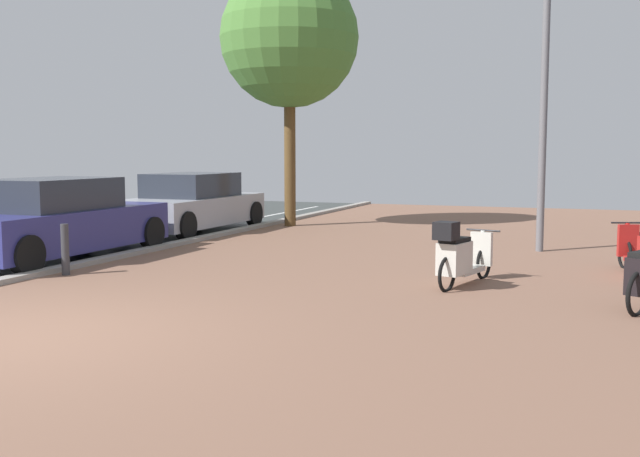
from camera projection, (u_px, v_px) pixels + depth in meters
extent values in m
cube|color=brown|center=(493.00, 397.00, 5.71)|extent=(14.40, 40.00, 0.05)
torus|color=black|center=(638.00, 294.00, 8.44)|extent=(0.29, 0.51, 0.54)
torus|color=black|center=(447.00, 275.00, 9.92)|extent=(0.17, 0.49, 0.50)
torus|color=black|center=(484.00, 263.00, 10.95)|extent=(0.17, 0.49, 0.50)
cube|color=silver|center=(466.00, 270.00, 10.43)|extent=(0.44, 0.75, 0.08)
cube|color=silver|center=(454.00, 258.00, 10.08)|extent=(0.43, 0.61, 0.44)
cube|color=black|center=(455.00, 240.00, 10.06)|extent=(0.37, 0.55, 0.06)
cylinder|color=silver|center=(483.00, 247.00, 10.90)|extent=(0.10, 0.13, 0.50)
cube|color=silver|center=(481.00, 249.00, 10.84)|extent=(0.33, 0.16, 0.49)
cylinder|color=black|center=(483.00, 230.00, 10.86)|extent=(0.51, 0.15, 0.03)
cube|color=black|center=(446.00, 231.00, 9.81)|extent=(0.34, 0.34, 0.24)
torus|color=black|center=(625.00, 254.00, 11.85)|extent=(0.23, 0.50, 0.52)
cylinder|color=#B3201E|center=(626.00, 238.00, 11.80)|extent=(0.11, 0.14, 0.52)
cube|color=#B3201E|center=(628.00, 240.00, 11.73)|extent=(0.33, 0.19, 0.51)
cylinder|color=black|center=(627.00, 223.00, 11.75)|extent=(0.50, 0.21, 0.03)
cube|color=navy|center=(57.00, 229.00, 13.00)|extent=(1.78, 4.37, 0.70)
cube|color=#282D38|center=(51.00, 194.00, 12.82)|extent=(1.49, 2.21, 0.54)
cylinder|color=black|center=(80.00, 230.00, 14.87)|extent=(0.20, 0.62, 0.62)
cylinder|color=black|center=(152.00, 233.00, 14.26)|extent=(0.20, 0.62, 0.62)
cylinder|color=black|center=(27.00, 255.00, 11.17)|extent=(0.20, 0.62, 0.62)
cube|color=#A2A4AD|center=(191.00, 210.00, 17.42)|extent=(1.80, 4.33, 0.65)
cube|color=#282D38|center=(192.00, 185.00, 17.42)|extent=(1.51, 2.19, 0.55)
cylinder|color=black|center=(195.00, 212.00, 19.27)|extent=(0.20, 0.62, 0.62)
cylinder|color=black|center=(254.00, 214.00, 18.66)|extent=(0.20, 0.62, 0.62)
cylinder|color=black|center=(118.00, 223.00, 16.22)|extent=(0.20, 0.62, 0.62)
cylinder|color=black|center=(186.00, 226.00, 15.61)|extent=(0.20, 0.62, 0.62)
cylinder|color=slate|center=(544.00, 89.00, 13.61)|extent=(0.14, 0.14, 6.06)
cylinder|color=brown|center=(290.00, 157.00, 18.56)|extent=(0.29, 0.29, 3.48)
sphere|color=#4B7E35|center=(289.00, 38.00, 18.26)|extent=(3.44, 3.44, 3.44)
cylinder|color=#38383D|center=(65.00, 250.00, 11.19)|extent=(0.12, 0.12, 0.78)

